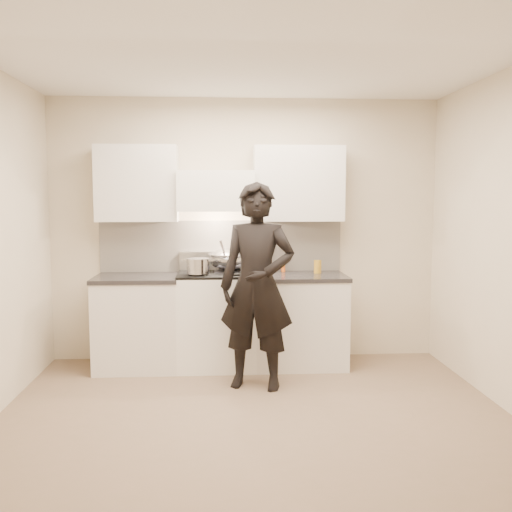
% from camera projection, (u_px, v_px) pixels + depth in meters
% --- Properties ---
extents(ground_plane, '(4.00, 4.00, 0.00)m').
position_uv_depth(ground_plane, '(255.00, 420.00, 4.34)').
color(ground_plane, '#7C634F').
extents(room_shell, '(4.04, 3.54, 2.70)m').
position_uv_depth(room_shell, '(245.00, 209.00, 4.54)').
color(room_shell, beige).
rests_on(room_shell, ground).
extents(stove, '(0.76, 0.65, 0.96)m').
position_uv_depth(stove, '(217.00, 319.00, 5.69)').
color(stove, white).
rests_on(stove, ground).
extents(counter_right, '(0.92, 0.67, 0.92)m').
position_uv_depth(counter_right, '(299.00, 320.00, 5.74)').
color(counter_right, silver).
rests_on(counter_right, ground).
extents(counter_left, '(0.82, 0.67, 0.92)m').
position_uv_depth(counter_left, '(138.00, 322.00, 5.64)').
color(counter_left, silver).
rests_on(counter_left, ground).
extents(wok, '(0.42, 0.51, 0.34)m').
position_uv_depth(wok, '(229.00, 259.00, 5.74)').
color(wok, '#B0B0B4').
rests_on(wok, stove).
extents(stock_pot, '(0.31, 0.27, 0.15)m').
position_uv_depth(stock_pot, '(198.00, 266.00, 5.48)').
color(stock_pot, '#B0B0B4').
rests_on(stock_pot, stove).
extents(utensil_crock, '(0.12, 0.12, 0.32)m').
position_uv_depth(utensil_crock, '(264.00, 263.00, 5.88)').
color(utensil_crock, '#B1B1B1').
rests_on(utensil_crock, counter_right).
extents(spice_jar, '(0.04, 0.04, 0.10)m').
position_uv_depth(spice_jar, '(283.00, 267.00, 5.91)').
color(spice_jar, orange).
rests_on(spice_jar, counter_right).
extents(oil_glass, '(0.08, 0.08, 0.13)m').
position_uv_depth(oil_glass, '(318.00, 267.00, 5.80)').
color(oil_glass, '#B58622').
rests_on(oil_glass, counter_right).
extents(person, '(0.76, 0.60, 1.82)m').
position_uv_depth(person, '(257.00, 286.00, 5.01)').
color(person, black).
rests_on(person, ground).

